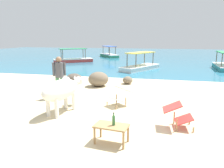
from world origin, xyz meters
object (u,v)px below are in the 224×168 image
object	(u,v)px
low_bench_table	(111,128)
boat_teal	(224,65)
boat_red	(73,59)
deck_chair_far	(120,95)
boat_green	(109,55)
deck_chair_near	(178,114)
cow	(62,90)
person_standing	(59,74)
boat_white	(140,66)
bottle	(114,120)

from	to	relation	value
low_bench_table	boat_teal	distance (m)	14.41
boat_teal	boat_red	distance (m)	12.99
deck_chair_far	boat_green	size ratio (longest dim) A/B	0.25
deck_chair_near	boat_teal	size ratio (longest dim) A/B	0.21
low_bench_table	boat_teal	xyz separation A→B (m)	(5.71, 13.23, -0.11)
deck_chair_near	deck_chair_far	xyz separation A→B (m)	(-1.83, 1.52, 0.00)
cow	boat_green	world-z (taller)	boat_green
boat_teal	boat_red	bearing A→B (deg)	-94.68
low_bench_table	boat_red	size ratio (longest dim) A/B	0.22
low_bench_table	person_standing	bearing A→B (deg)	138.51
person_standing	boat_white	bearing A→B (deg)	131.69
boat_white	boat_green	xyz separation A→B (m)	(-4.68, 9.83, 0.00)
boat_red	person_standing	bearing A→B (deg)	-105.75
low_bench_table	cow	bearing A→B (deg)	147.38
cow	bottle	xyz separation A→B (m)	(2.02, -1.65, -0.19)
boat_teal	boat_green	distance (m)	13.44
cow	low_bench_table	world-z (taller)	cow
deck_chair_near	deck_chair_far	distance (m)	2.38
boat_green	person_standing	bearing A→B (deg)	152.48
low_bench_table	bottle	size ratio (longest dim) A/B	2.74
boat_red	deck_chair_near	bearing A→B (deg)	-93.87
cow	deck_chair_far	distance (m)	2.00
bottle	person_standing	bearing A→B (deg)	131.54
deck_chair_near	deck_chair_far	size ratio (longest dim) A/B	0.87
bottle	deck_chair_far	world-z (taller)	bottle
bottle	boat_teal	world-z (taller)	boat_teal
bottle	boat_green	xyz separation A→B (m)	(-5.14, 21.23, -0.30)
bottle	person_standing	size ratio (longest dim) A/B	0.18
low_bench_table	boat_white	xyz separation A→B (m)	(-0.41, 11.41, -0.11)
bottle	deck_chair_near	world-z (taller)	bottle
boat_red	bottle	bearing A→B (deg)	-100.35
low_bench_table	boat_green	xyz separation A→B (m)	(-5.09, 21.23, -0.11)
person_standing	boat_teal	distance (m)	13.15
boat_white	deck_chair_far	bearing A→B (deg)	-149.54
person_standing	boat_green	bearing A→B (deg)	155.27
person_standing	boat_red	xyz separation A→B (m)	(-4.35, 11.83, -0.70)
person_standing	boat_white	xyz separation A→B (m)	(2.40, 8.17, -0.70)
deck_chair_near	boat_white	xyz separation A→B (m)	(-1.93, 10.19, -0.13)
low_bench_table	boat_white	world-z (taller)	boat_white
cow	boat_red	distance (m)	14.38
bottle	boat_red	world-z (taller)	boat_red
deck_chair_near	person_standing	xyz separation A→B (m)	(-4.32, 2.02, 0.56)
low_bench_table	boat_red	world-z (taller)	boat_red
boat_white	boat_red	size ratio (longest dim) A/B	1.03
deck_chair_far	cow	bearing A→B (deg)	-16.03
bottle	person_standing	xyz separation A→B (m)	(-2.86, 3.23, 0.40)
deck_chair_near	person_standing	distance (m)	4.81
boat_red	cow	bearing A→B (deg)	-104.76
boat_white	boat_teal	size ratio (longest dim) A/B	1.01
cow	person_standing	distance (m)	1.80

